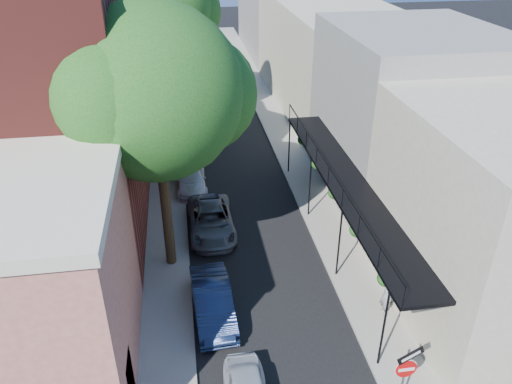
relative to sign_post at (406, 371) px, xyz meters
name	(u,v)px	position (x,y,z in m)	size (l,w,h in m)	color
road_surface	(217,109)	(-3.16, 29.03, -2.03)	(6.00, 64.00, 0.01)	black
sidewalk_left	(167,111)	(-7.16, 29.03, -1.98)	(2.00, 64.00, 0.12)	gray
sidewalk_right	(266,106)	(0.84, 29.03, -1.98)	(2.00, 64.00, 0.12)	gray
buildings_left	(86,56)	(-12.46, 27.79, 2.90)	(10.10, 59.10, 12.00)	tan
buildings_right	(331,51)	(5.83, 28.51, 2.39)	(9.80, 55.00, 10.00)	beige
sign_post	(406,371)	(0.00, 0.00, 0.00)	(0.89, 0.17, 2.99)	#595B60
oak_near	(166,93)	(-6.53, 9.29, 5.84)	(7.48, 6.80, 11.42)	#372816
oak_mid	(167,61)	(-6.58, 17.26, 5.02)	(6.60, 6.00, 10.20)	#372816
oak_far	(166,9)	(-6.51, 26.30, 6.22)	(7.70, 7.00, 11.90)	#372816
parked_car_b	(213,301)	(-5.36, 5.45, -1.35)	(1.46, 4.18, 1.38)	#152142
parked_car_c	(211,220)	(-4.96, 11.34, -1.38)	(2.18, 4.73, 1.31)	#525459
parked_car_d	(191,179)	(-5.76, 16.05, -1.45)	(1.66, 4.07, 1.18)	silver
parked_car_e	(195,141)	(-5.28, 21.41, -1.40)	(1.50, 3.73, 1.27)	black
pedestrian	(386,295)	(1.30, 4.42, -1.05)	(0.63, 0.41, 1.73)	gray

